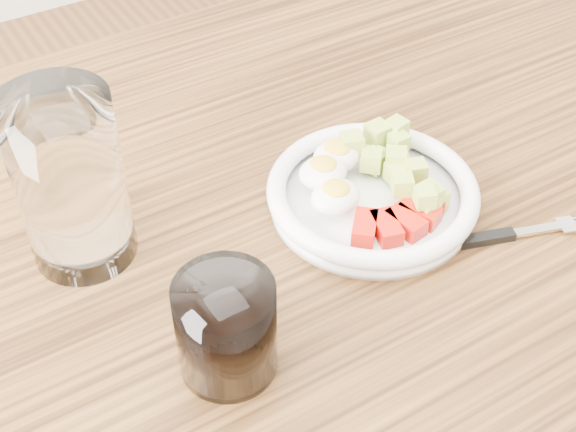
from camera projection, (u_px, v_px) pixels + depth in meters
The scene contains 5 objects.
dining_table at pixel (301, 310), 0.83m from camera, with size 1.50×0.90×0.77m.
bowl at pixel (371, 191), 0.79m from camera, with size 0.21×0.21×0.05m.
fork at pixel (495, 237), 0.76m from camera, with size 0.18×0.07×0.01m.
water_glass at pixel (70, 181), 0.70m from camera, with size 0.10×0.10×0.17m, color white.
coffee_glass at pixel (226, 329), 0.63m from camera, with size 0.08×0.08×0.09m.
Camera 1 is at (-0.29, -0.45, 1.31)m, focal length 50.00 mm.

